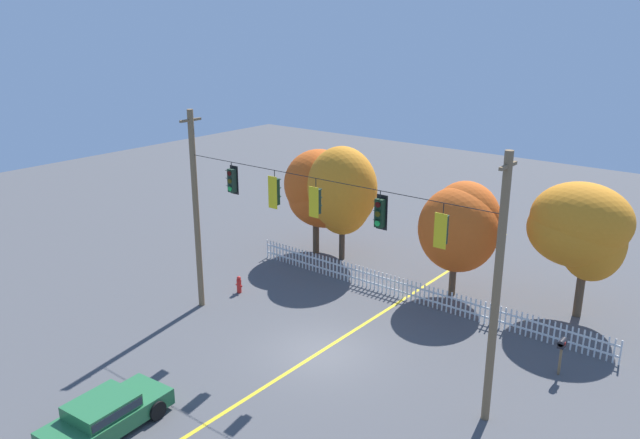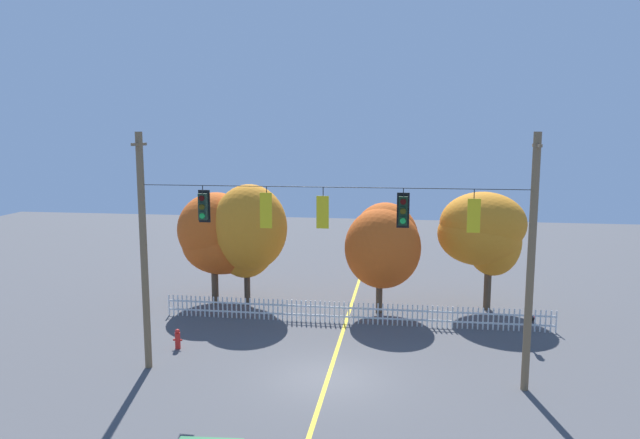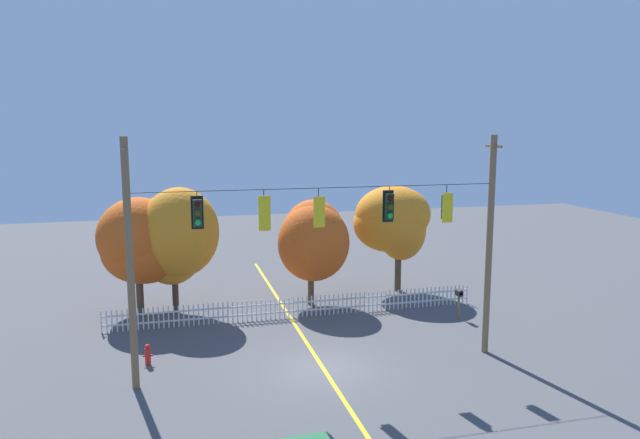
{
  "view_description": "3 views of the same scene",
  "coord_description": "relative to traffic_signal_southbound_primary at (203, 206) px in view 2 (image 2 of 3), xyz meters",
  "views": [
    {
      "loc": [
        13.62,
        -17.1,
        12.38
      ],
      "look_at": [
        -0.07,
        0.1,
        5.39
      ],
      "focal_mm": 35.43,
      "sensor_mm": 36.0,
      "label": 1
    },
    {
      "loc": [
        2.64,
        -20.21,
        8.83
      ],
      "look_at": [
        -0.35,
        0.42,
        5.75
      ],
      "focal_mm": 33.19,
      "sensor_mm": 36.0,
      "label": 2
    },
    {
      "loc": [
        -5.49,
        -20.97,
        9.22
      ],
      "look_at": [
        0.04,
        0.64,
        5.68
      ],
      "focal_mm": 33.52,
      "sensor_mm": 36.0,
      "label": 3
    }
  ],
  "objects": [
    {
      "name": "roadside_mailbox",
      "position": [
        12.36,
        4.17,
        -5.02
      ],
      "size": [
        0.25,
        0.44,
        1.44
      ],
      "color": "brown",
      "rests_on": "ground"
    },
    {
      "name": "autumn_oak_far_east",
      "position": [
        6.18,
        8.24,
        -2.76
      ],
      "size": [
        3.7,
        3.7,
        5.44
      ],
      "color": "brown",
      "rests_on": "ground"
    },
    {
      "name": "traffic_signal_northbound_secondary",
      "position": [
        7.11,
        0.0,
        -0.02
      ],
      "size": [
        0.43,
        0.38,
        1.39
      ],
      "color": "black"
    },
    {
      "name": "traffic_signal_eastbound_side",
      "position": [
        9.46,
        -0.02,
        -0.12
      ],
      "size": [
        0.43,
        0.38,
        1.46
      ],
      "color": "black"
    },
    {
      "name": "autumn_maple_far_west",
      "position": [
        11.06,
        9.56,
        -2.24
      ],
      "size": [
        4.32,
        3.69,
        5.93
      ],
      "color": "brown",
      "rests_on": "ground"
    },
    {
      "name": "autumn_maple_near_fence",
      "position": [
        -2.31,
        8.8,
        -2.69
      ],
      "size": [
        4.32,
        4.06,
        5.79
      ],
      "color": "brown",
      "rests_on": "ground"
    },
    {
      "name": "ground",
      "position": [
        4.53,
        -0.01,
        -6.19
      ],
      "size": [
        80.0,
        80.0,
        0.0
      ],
      "primitive_type": "plane",
      "color": "#4C4C4F"
    },
    {
      "name": "traffic_signal_southbound_primary",
      "position": [
        0.0,
        0.0,
        0.0
      ],
      "size": [
        0.43,
        0.38,
        1.35
      ],
      "color": "black"
    },
    {
      "name": "lane_centerline_stripe",
      "position": [
        4.53,
        -0.01,
        -6.18
      ],
      "size": [
        0.16,
        36.0,
        0.01
      ],
      "primitive_type": "cube",
      "color": "gold",
      "rests_on": "ground"
    },
    {
      "name": "traffic_signal_westbound_side",
      "position": [
        2.34,
        -0.02,
        -0.08
      ],
      "size": [
        0.43,
        0.38,
        1.47
      ],
      "color": "black"
    },
    {
      "name": "traffic_signal_northbound_primary",
      "position": [
        4.35,
        -0.02,
        -0.1
      ],
      "size": [
        0.43,
        0.38,
        1.43
      ],
      "color": "black"
    },
    {
      "name": "fire_hydrant",
      "position": [
        -1.97,
        2.01,
        -5.78
      ],
      "size": [
        0.38,
        0.22,
        0.83
      ],
      "color": "red",
      "rests_on": "ground"
    },
    {
      "name": "autumn_maple_mid",
      "position": [
        -0.78,
        8.39,
        -2.22
      ],
      "size": [
        4.18,
        3.67,
        6.28
      ],
      "color": "#473828",
      "rests_on": "ground"
    },
    {
      "name": "signal_support_span",
      "position": [
        4.53,
        -0.01,
        -1.68
      ],
      "size": [
        13.99,
        1.1,
        8.85
      ],
      "color": "brown",
      "rests_on": "ground"
    },
    {
      "name": "white_picket_fence",
      "position": [
        4.91,
        6.25,
        -5.68
      ],
      "size": [
        18.06,
        0.06,
        1.02
      ],
      "color": "white",
      "rests_on": "ground"
    }
  ]
}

